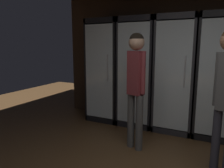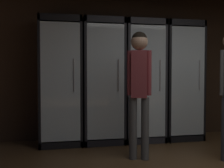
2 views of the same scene
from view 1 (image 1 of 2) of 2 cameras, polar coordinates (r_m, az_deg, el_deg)
The scene contains 6 objects.
wall_back at distance 4.30m, azimuth 24.46°, elevation 7.30°, with size 6.00×0.06×2.80m, color #382619.
cooler_far_left at distance 4.53m, azimuth -1.28°, elevation 3.25°, with size 0.67×0.63×2.06m.
cooler_left at distance 4.25m, azimuth 7.11°, elevation 2.87°, with size 0.67×0.63×2.06m.
cooler_center at distance 4.08m, azimuth 16.42°, elevation 2.21°, with size 0.67×0.63×2.06m.
cooler_right at distance 4.02m, azimuth 26.26°, elevation 1.45°, with size 0.67×0.63×2.06m.
shopper_near at distance 3.15m, azimuth 6.27°, elevation 1.58°, with size 0.31×0.23×1.72m.
Camera 1 is at (0.16, -1.26, 1.54)m, focal length 34.82 mm.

